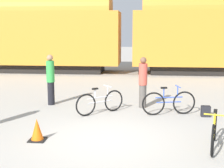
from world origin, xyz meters
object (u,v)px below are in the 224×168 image
(person_in_red, at_px, (143,82))
(traffic_cone, at_px, (37,130))
(bicycle_silver, at_px, (100,102))
(bicycle_yellow, at_px, (214,132))
(backpack, at_px, (206,111))
(bicycle_blue, at_px, (169,103))
(freight_train, at_px, (126,29))
(person_in_green, at_px, (51,79))

(person_in_red, xyz_separation_m, traffic_cone, (-2.61, -3.52, -0.65))
(traffic_cone, bearing_deg, bicycle_silver, 64.66)
(bicycle_yellow, height_order, backpack, bicycle_yellow)
(bicycle_blue, bearing_deg, freight_train, 100.71)
(person_in_green, xyz_separation_m, person_in_red, (3.31, -0.13, -0.03))
(freight_train, xyz_separation_m, bicycle_yellow, (2.61, -12.33, -2.30))
(person_in_green, distance_m, traffic_cone, 3.78)
(bicycle_silver, distance_m, person_in_red, 1.74)
(bicycle_yellow, relative_size, person_in_red, 0.97)
(bicycle_blue, relative_size, traffic_cone, 3.15)
(freight_train, bearing_deg, backpack, -73.08)
(freight_train, xyz_separation_m, backpack, (2.95, -9.70, -2.50))
(backpack, bearing_deg, traffic_cone, -150.83)
(person_in_red, bearing_deg, bicycle_silver, -146.74)
(person_in_green, relative_size, traffic_cone, 3.31)
(freight_train, height_order, person_in_red, freight_train)
(freight_train, relative_size, person_in_green, 15.29)
(bicycle_silver, relative_size, bicycle_yellow, 0.82)
(bicycle_yellow, height_order, person_in_red, person_in_red)
(bicycle_blue, bearing_deg, bicycle_silver, -178.19)
(bicycle_blue, distance_m, traffic_cone, 4.36)
(person_in_green, bearing_deg, person_in_red, 100.98)
(bicycle_blue, relative_size, person_in_green, 0.95)
(bicycle_yellow, distance_m, backpack, 2.66)
(bicycle_blue, bearing_deg, person_in_red, 134.40)
(freight_train, relative_size, traffic_cone, 50.57)
(bicycle_blue, height_order, traffic_cone, bicycle_blue)
(person_in_green, relative_size, person_in_red, 1.03)
(person_in_green, height_order, traffic_cone, person_in_green)
(freight_train, distance_m, bicycle_blue, 10.02)
(backpack, bearing_deg, freight_train, 106.92)
(bicycle_yellow, distance_m, bicycle_blue, 2.86)
(traffic_cone, bearing_deg, person_in_red, 53.46)
(backpack, distance_m, traffic_cone, 5.25)
(bicycle_silver, xyz_separation_m, person_in_green, (-1.93, 1.05, 0.56))
(bicycle_silver, bearing_deg, person_in_red, 33.68)
(bicycle_blue, height_order, person_in_red, person_in_red)
(bicycle_yellow, distance_m, person_in_red, 3.98)
(freight_train, relative_size, bicycle_yellow, 16.22)
(traffic_cone, bearing_deg, person_in_green, 100.81)
(backpack, bearing_deg, person_in_red, 153.90)
(freight_train, bearing_deg, bicycle_blue, -79.29)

